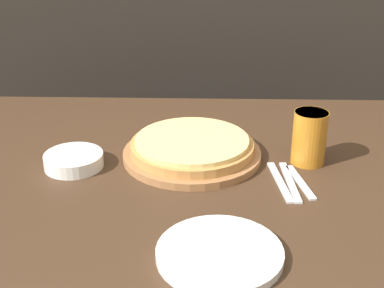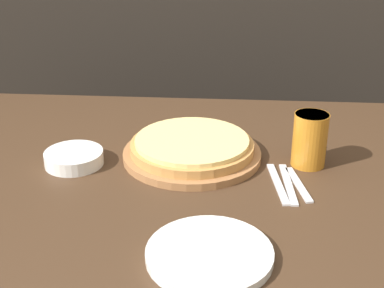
# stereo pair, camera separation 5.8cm
# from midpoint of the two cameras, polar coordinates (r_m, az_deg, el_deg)

# --- Properties ---
(dining_table) EXTENTS (1.58, 1.05, 0.71)m
(dining_table) POSITION_cam_midpoint_polar(r_m,az_deg,el_deg) (1.58, -1.62, -13.95)
(dining_table) COLOR #3D2819
(dining_table) RESTS_ON ground_plane
(pizza_on_board) EXTENTS (0.37, 0.37, 0.06)m
(pizza_on_board) POSITION_cam_midpoint_polar(r_m,az_deg,el_deg) (1.43, 1.17, -0.53)
(pizza_on_board) COLOR #99663D
(pizza_on_board) RESTS_ON dining_table
(beer_glass) EXTENTS (0.09, 0.09, 0.14)m
(beer_glass) POSITION_cam_midpoint_polar(r_m,az_deg,el_deg) (1.41, 13.63, 0.66)
(beer_glass) COLOR #B7701E
(beer_glass) RESTS_ON dining_table
(dinner_plate) EXTENTS (0.25, 0.25, 0.02)m
(dinner_plate) POSITION_cam_midpoint_polar(r_m,az_deg,el_deg) (1.06, 3.48, -11.65)
(dinner_plate) COLOR silver
(dinner_plate) RESTS_ON dining_table
(side_bowl) EXTENTS (0.15, 0.15, 0.04)m
(side_bowl) POSITION_cam_midpoint_polar(r_m,az_deg,el_deg) (1.43, -11.32, -1.45)
(side_bowl) COLOR silver
(side_bowl) RESTS_ON dining_table
(fork) EXTENTS (0.04, 0.20, 0.00)m
(fork) POSITION_cam_midpoint_polar(r_m,az_deg,el_deg) (1.33, 10.39, -4.19)
(fork) COLOR silver
(fork) RESTS_ON dining_table
(dinner_knife) EXTENTS (0.03, 0.20, 0.00)m
(dinner_knife) POSITION_cam_midpoint_polar(r_m,az_deg,el_deg) (1.33, 11.46, -4.22)
(dinner_knife) COLOR silver
(dinner_knife) RESTS_ON dining_table
(spoon) EXTENTS (0.05, 0.17, 0.00)m
(spoon) POSITION_cam_midpoint_polar(r_m,az_deg,el_deg) (1.33, 12.53, -4.24)
(spoon) COLOR silver
(spoon) RESTS_ON dining_table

